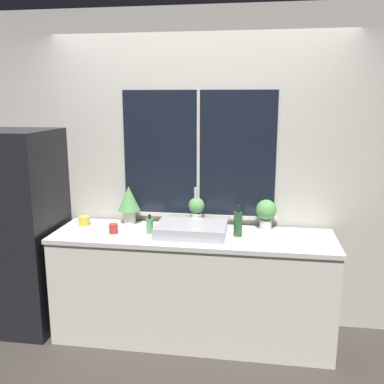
% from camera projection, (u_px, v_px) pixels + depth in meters
% --- Properties ---
extents(ground_plane, '(14.00, 14.00, 0.00)m').
position_uv_depth(ground_plane, '(186.00, 356.00, 3.34)').
color(ground_plane, '#38332D').
extents(wall_back, '(8.00, 0.09, 2.70)m').
position_uv_depth(wall_back, '(199.00, 171.00, 3.70)').
color(wall_back, '#BCB7AD').
rests_on(wall_back, ground_plane).
extents(wall_left, '(0.06, 7.00, 2.70)m').
position_uv_depth(wall_left, '(20.00, 154.00, 4.81)').
color(wall_left, '#BCB7AD').
rests_on(wall_left, ground_plane).
extents(counter, '(2.27, 0.63, 0.90)m').
position_uv_depth(counter, '(192.00, 286.00, 3.54)').
color(counter, silver).
rests_on(counter, ground_plane).
extents(refrigerator, '(0.69, 0.70, 1.72)m').
position_uv_depth(refrigerator, '(18.00, 230.00, 3.68)').
color(refrigerator, black).
rests_on(refrigerator, ground_plane).
extents(sink, '(0.56, 0.44, 0.34)m').
position_uv_depth(sink, '(191.00, 229.00, 3.42)').
color(sink, '#ADADB2').
rests_on(sink, counter).
extents(potted_plant_left, '(0.19, 0.19, 0.33)m').
position_uv_depth(potted_plant_left, '(129.00, 201.00, 3.71)').
color(potted_plant_left, silver).
rests_on(potted_plant_left, counter).
extents(potted_plant_center, '(0.14, 0.14, 0.25)m').
position_uv_depth(potted_plant_center, '(197.00, 210.00, 3.63)').
color(potted_plant_center, silver).
rests_on(potted_plant_center, counter).
extents(potted_plant_right, '(0.17, 0.17, 0.25)m').
position_uv_depth(potted_plant_right, '(266.00, 212.00, 3.55)').
color(potted_plant_right, silver).
rests_on(potted_plant_right, counter).
extents(soap_bottle, '(0.05, 0.05, 0.16)m').
position_uv_depth(soap_bottle, '(150.00, 226.00, 3.46)').
color(soap_bottle, '#519E5B').
rests_on(soap_bottle, counter).
extents(bottle_tall, '(0.07, 0.07, 0.25)m').
position_uv_depth(bottle_tall, '(238.00, 223.00, 3.38)').
color(bottle_tall, '#235128').
rests_on(bottle_tall, counter).
extents(mug_yellow, '(0.10, 0.10, 0.08)m').
position_uv_depth(mug_yellow, '(84.00, 221.00, 3.68)').
color(mug_yellow, gold).
rests_on(mug_yellow, counter).
extents(mug_red, '(0.07, 0.07, 0.08)m').
position_uv_depth(mug_red, '(113.00, 228.00, 3.46)').
color(mug_red, '#B72D28').
rests_on(mug_red, counter).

